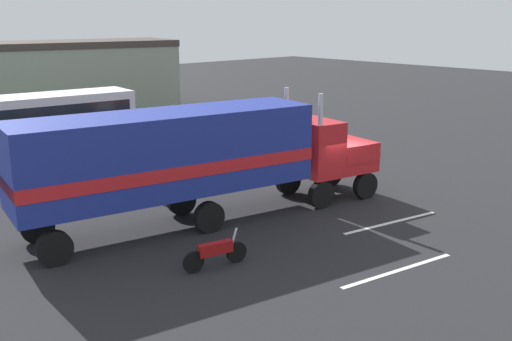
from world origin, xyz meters
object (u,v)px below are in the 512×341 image
(person_bystander, at_px, (159,180))
(semi_truck, at_px, (196,155))
(motorcycle, at_px, (216,252))
(parked_bus, at_px, (24,123))

(person_bystander, bearing_deg, semi_truck, -96.69)
(person_bystander, relative_size, motorcycle, 0.78)
(semi_truck, relative_size, motorcycle, 6.88)
(semi_truck, xyz_separation_m, parked_bus, (-0.98, 13.02, -0.46))
(person_bystander, distance_m, motorcycle, 6.97)
(person_bystander, height_order, parked_bus, parked_bus)
(semi_truck, distance_m, parked_bus, 13.06)
(motorcycle, bearing_deg, parked_bus, 86.49)
(person_bystander, relative_size, parked_bus, 0.15)
(person_bystander, bearing_deg, parked_bus, 97.57)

